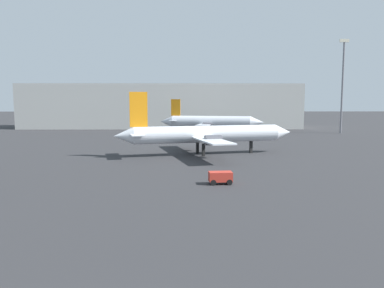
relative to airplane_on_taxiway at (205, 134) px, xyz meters
The scene contains 5 objects.
airplane_on_taxiway is the anchor object (origin of this frame).
airplane_distant 37.41m from the airplane_on_taxiway, 85.20° to the left, with size 26.92×17.79×9.06m.
baggage_cart 22.00m from the airplane_on_taxiway, 88.82° to the right, with size 2.51×1.57×1.30m.
light_mast_right 56.44m from the airplane_on_taxiway, 46.43° to the left, with size 2.40×0.50×24.64m.
terminal_building 64.90m from the airplane_on_taxiway, 99.72° to the left, with size 87.61×18.22×13.85m, color #B7B7B2.
Camera 1 is at (3.53, -12.17, 8.63)m, focal length 35.68 mm.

